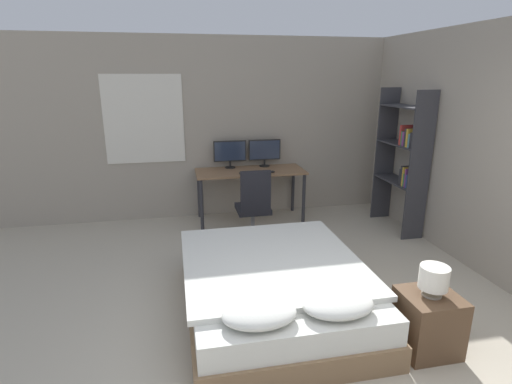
{
  "coord_description": "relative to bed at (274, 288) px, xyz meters",
  "views": [
    {
      "loc": [
        -1.18,
        -1.88,
        2.16
      ],
      "look_at": [
        -0.22,
        2.77,
        0.75
      ],
      "focal_mm": 28.0,
      "sensor_mm": 36.0,
      "label": 1
    }
  ],
  "objects": [
    {
      "name": "bedside_lamp",
      "position": [
        1.08,
        -0.77,
        0.4
      ],
      "size": [
        0.22,
        0.22,
        0.25
      ],
      "color": "gray",
      "rests_on": "nightstand"
    },
    {
      "name": "nightstand",
      "position": [
        1.08,
        -0.77,
        0.0
      ],
      "size": [
        0.44,
        0.42,
        0.5
      ],
      "color": "brown",
      "rests_on": "ground_plane"
    },
    {
      "name": "bed",
      "position": [
        0.0,
        0.0,
        0.0
      ],
      "size": [
        1.63,
        2.04,
        0.56
      ],
      "color": "#846647",
      "rests_on": "ground_plane"
    },
    {
      "name": "desk",
      "position": [
        0.25,
        2.48,
        0.44
      ],
      "size": [
        1.61,
        0.66,
        0.78
      ],
      "color": "#846042",
      "rests_on": "ground_plane"
    },
    {
      "name": "office_chair",
      "position": [
        0.14,
        1.7,
        0.14
      ],
      "size": [
        0.52,
        0.52,
        0.99
      ],
      "color": "black",
      "rests_on": "ground_plane"
    },
    {
      "name": "wall_back",
      "position": [
        0.33,
        2.88,
        1.11
      ],
      "size": [
        12.0,
        0.08,
        2.7
      ],
      "color": "#9E9384",
      "rests_on": "ground_plane"
    },
    {
      "name": "bookshelf",
      "position": [
        2.26,
        1.65,
        0.85
      ],
      "size": [
        0.31,
        0.91,
        1.97
      ],
      "color": "#333338",
      "rests_on": "ground_plane"
    },
    {
      "name": "keyboard",
      "position": [
        0.25,
        2.26,
        0.54
      ],
      "size": [
        0.39,
        0.13,
        0.02
      ],
      "color": "black",
      "rests_on": "desk"
    },
    {
      "name": "computer_mouse",
      "position": [
        0.53,
        2.26,
        0.55
      ],
      "size": [
        0.07,
        0.05,
        0.04
      ],
      "color": "black",
      "rests_on": "desk"
    },
    {
      "name": "monitor_right",
      "position": [
        0.52,
        2.71,
        0.77
      ],
      "size": [
        0.5,
        0.16,
        0.42
      ],
      "color": "black",
      "rests_on": "desk"
    },
    {
      "name": "monitor_left",
      "position": [
        -0.02,
        2.71,
        0.77
      ],
      "size": [
        0.5,
        0.16,
        0.42
      ],
      "color": "black",
      "rests_on": "desk"
    },
    {
      "name": "wall_side_right",
      "position": [
        2.47,
        0.17,
        1.1
      ],
      "size": [
        0.06,
        12.0,
        2.7
      ],
      "color": "#9E9384",
      "rests_on": "ground_plane"
    }
  ]
}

